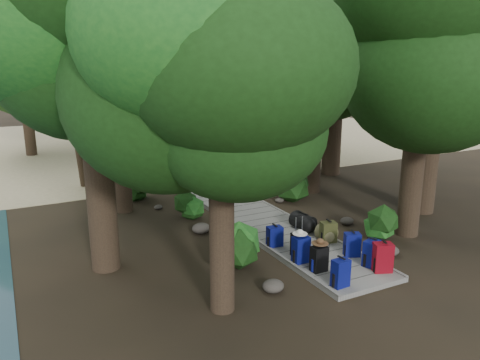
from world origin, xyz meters
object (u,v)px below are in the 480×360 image
duffel_right_black (303,221)px  backpack_right_b (371,252)px  backpack_left_a (341,272)px  backpack_right_a (383,256)px  backpack_right_d (328,231)px  duffel_right_khaki (326,233)px  suitcase_on_boardwalk (298,243)px  backpack_right_c (352,243)px  lone_suitcase_on_sand (182,161)px  backpack_left_b (319,257)px  kayak (100,159)px  backpack_left_c (301,248)px  backpack_left_d (275,235)px  sun_lounger (219,154)px

duffel_right_black → backpack_right_b: bearing=-98.6°
duffel_right_black → backpack_left_a: bearing=-120.6°
backpack_right_a → backpack_right_d: 2.03m
duffel_right_khaki → suitcase_on_boardwalk: bearing=174.6°
backpack_left_a → backpack_right_c: backpack_left_a is taller
suitcase_on_boardwalk → backpack_right_c: bearing=-40.3°
lone_suitcase_on_sand → backpack_left_b: bearing=-98.2°
suitcase_on_boardwalk → kayak: size_ratio=0.17×
backpack_right_a → kayak: (-3.41, 15.42, -0.30)m
backpack_left_c → lone_suitcase_on_sand: (1.16, 11.34, -0.14)m
backpack_right_a → duffel_right_black: (-0.03, 3.16, -0.15)m
backpack_left_d → backpack_right_d: 1.49m
kayak → lone_suitcase_on_sand: bearing=-35.7°
backpack_right_b → backpack_right_c: backpack_right_b is taller
backpack_left_c → sun_lounger: 12.78m
backpack_left_a → duffel_right_black: bearing=64.8°
backpack_left_b → duffel_right_khaki: 2.08m
backpack_right_a → lone_suitcase_on_sand: backpack_right_a is taller
kayak → suitcase_on_boardwalk: bearing=-75.3°
backpack_left_d → backpack_right_b: size_ratio=0.85×
duffel_right_black → kayak: size_ratio=0.21×
kayak → sun_lounger: bearing=-13.0°
suitcase_on_boardwalk → sun_lounger: suitcase_on_boardwalk is taller
backpack_left_a → backpack_left_c: backpack_left_c is taller
lone_suitcase_on_sand → kayak: size_ratio=0.18×
backpack_right_b → kayak: backpack_right_b is taller
lone_suitcase_on_sand → backpack_right_d: bearing=-91.8°
backpack_right_c → backpack_right_d: backpack_right_c is taller
backpack_right_c → lone_suitcase_on_sand: backpack_right_c is taller
duffel_right_black → backpack_right_d: bearing=-97.0°
backpack_left_a → kayak: bearing=94.0°
backpack_right_c → duffel_right_khaki: size_ratio=1.21×
backpack_left_b → backpack_right_b: backpack_right_b is taller
sun_lounger → kayak: bearing=144.7°
backpack_left_c → lone_suitcase_on_sand: 11.40m
backpack_left_c → backpack_right_a: (1.39, -1.29, 0.02)m
backpack_right_a → sun_lounger: (2.07, 13.59, -0.20)m
backpack_right_b → sun_lounger: (2.09, 13.23, -0.17)m
kayak → duffel_right_black: bearing=-69.1°
backpack_right_a → backpack_right_d: bearing=111.2°
backpack_left_d → sun_lounger: (3.49, 11.14, -0.11)m
kayak → backpack_right_c: bearing=-71.3°
backpack_right_a → sun_lounger: 13.75m
backpack_left_a → suitcase_on_boardwalk: 1.85m
backpack_left_c → backpack_right_b: (1.38, -0.93, -0.01)m
duffel_right_khaki → sun_lounger: (1.98, 11.37, 0.00)m
backpack_right_b → duffel_right_black: size_ratio=0.96×
backpack_right_c → duffel_right_black: (0.00, 2.15, -0.10)m
backpack_right_d → backpack_right_a: bearing=-77.5°
duffel_right_khaki → lone_suitcase_on_sand: 10.41m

